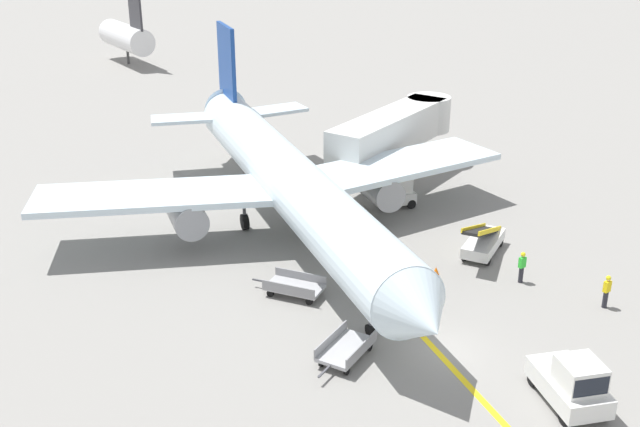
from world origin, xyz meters
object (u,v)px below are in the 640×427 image
(baggage_cart_empty_trailing, at_px, (346,349))
(safety_cone_wingtip_left, at_px, (436,271))
(baggage_tug_near_wing, at_px, (398,193))
(ground_crew_marshaller, at_px, (607,290))
(pushback_tug, at_px, (572,383))
(baggage_cart_loaded, at_px, (294,287))
(belt_loader_forward_hold, at_px, (483,241))
(ground_crew_wing_walker, at_px, (522,266))
(jet_bridge, at_px, (399,128))
(airliner, at_px, (287,179))
(safety_cone_nose_right, at_px, (334,234))
(safety_cone_nose_left, at_px, (351,264))

(baggage_cart_empty_trailing, distance_m, safety_cone_wingtip_left, 9.30)
(baggage_tug_near_wing, height_order, ground_crew_marshaller, baggage_tug_near_wing)
(pushback_tug, bearing_deg, baggage_cart_empty_trailing, 124.81)
(baggage_tug_near_wing, distance_m, baggage_cart_empty_trailing, 17.73)
(baggage_cart_loaded, bearing_deg, baggage_cart_empty_trailing, -101.71)
(belt_loader_forward_hold, relative_size, baggage_cart_loaded, 1.39)
(baggage_cart_empty_trailing, bearing_deg, ground_crew_wing_walker, 2.78)
(jet_bridge, bearing_deg, pushback_tug, -115.40)
(baggage_tug_near_wing, height_order, baggage_cart_loaded, baggage_tug_near_wing)
(ground_crew_marshaller, bearing_deg, baggage_tug_near_wing, 89.62)
(airliner, xyz_separation_m, pushback_tug, (0.24, -20.08, -2.42))
(baggage_cart_loaded, relative_size, safety_cone_nose_right, 8.18)
(safety_cone_wingtip_left, bearing_deg, safety_cone_nose_right, 103.20)
(ground_crew_marshaller, bearing_deg, jet_bridge, 79.25)
(airliner, height_order, safety_cone_nose_left, airliner)
(baggage_tug_near_wing, bearing_deg, ground_crew_wing_walker, -97.13)
(belt_loader_forward_hold, distance_m, baggage_cart_empty_trailing, 13.02)
(ground_crew_wing_walker, bearing_deg, airliner, 118.59)
(jet_bridge, height_order, safety_cone_nose_right, jet_bridge)
(ground_crew_wing_walker, distance_m, safety_cone_nose_right, 11.01)
(pushback_tug, height_order, safety_cone_nose_right, pushback_tug)
(belt_loader_forward_hold, distance_m, ground_crew_wing_walker, 3.62)
(airliner, distance_m, safety_cone_nose_right, 4.23)
(belt_loader_forward_hold, height_order, safety_cone_nose_left, belt_loader_forward_hold)
(baggage_tug_near_wing, relative_size, baggage_cart_empty_trailing, 0.71)
(baggage_cart_loaded, height_order, baggage_cart_empty_trailing, same)
(jet_bridge, xyz_separation_m, safety_cone_nose_left, (-11.30, -9.64, -3.32))
(ground_crew_wing_walker, bearing_deg, safety_cone_wingtip_left, 133.82)
(pushback_tug, bearing_deg, jet_bridge, 64.60)
(safety_cone_nose_right, bearing_deg, jet_bridge, 31.49)
(airliner, xyz_separation_m, safety_cone_nose_left, (0.37, -5.67, -3.20))
(jet_bridge, distance_m, baggage_cart_loaded, 18.92)
(baggage_tug_near_wing, bearing_deg, jet_bridge, 50.11)
(baggage_cart_loaded, relative_size, baggage_cart_empty_trailing, 0.96)
(airliner, xyz_separation_m, baggage_cart_empty_trailing, (-5.00, -12.53, -2.95))
(jet_bridge, bearing_deg, belt_loader_forward_hold, -109.09)
(ground_crew_marshaller, relative_size, ground_crew_wing_walker, 1.00)
(pushback_tug, bearing_deg, safety_cone_nose_right, 84.66)
(jet_bridge, relative_size, baggage_tug_near_wing, 4.93)
(jet_bridge, height_order, safety_cone_nose_left, jet_bridge)
(baggage_cart_loaded, distance_m, safety_cone_nose_left, 4.23)
(ground_crew_wing_walker, xyz_separation_m, safety_cone_nose_right, (-4.59, 9.98, -0.69))
(belt_loader_forward_hold, bearing_deg, safety_cone_nose_left, 158.27)
(baggage_cart_empty_trailing, bearing_deg, belt_loader_forward_hold, 18.24)
(jet_bridge, relative_size, pushback_tug, 3.21)
(ground_crew_marshaller, distance_m, safety_cone_wingtip_left, 8.40)
(ground_crew_wing_walker, distance_m, safety_cone_wingtip_left, 4.36)
(baggage_cart_loaded, distance_m, ground_crew_wing_walker, 11.64)
(airliner, bearing_deg, safety_cone_nose_left, -86.31)
(belt_loader_forward_hold, bearing_deg, airliner, 131.04)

